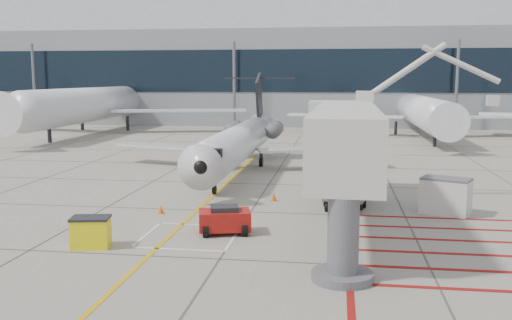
# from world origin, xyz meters

# --- Properties ---
(ground_plane) EXTENTS (260.00, 260.00, 0.00)m
(ground_plane) POSITION_xyz_m (0.00, 0.00, 0.00)
(ground_plane) COLOR gray
(ground_plane) RESTS_ON ground
(regional_jet) EXTENTS (22.08, 27.83, 7.29)m
(regional_jet) POSITION_xyz_m (-2.88, 14.77, 3.64)
(regional_jet) COLOR silver
(regional_jet) RESTS_ON ground_plane
(jet_bridge) EXTENTS (9.31, 19.13, 7.59)m
(jet_bridge) POSITION_xyz_m (4.85, 0.84, 3.80)
(jet_bridge) COLOR silver
(jet_bridge) RESTS_ON ground_plane
(pushback_tug) EXTENTS (2.60, 1.97, 1.35)m
(pushback_tug) POSITION_xyz_m (-0.54, -0.29, 0.68)
(pushback_tug) COLOR #A61510
(pushback_tug) RESTS_ON ground_plane
(spill_bin) EXTENTS (1.69, 1.28, 1.32)m
(spill_bin) POSITION_xyz_m (-5.65, -3.21, 0.66)
(spill_bin) COLOR yellow
(spill_bin) RESTS_ON ground_plane
(baggage_cart) EXTENTS (2.34, 1.72, 1.34)m
(baggage_cart) POSITION_xyz_m (4.90, 5.00, 0.67)
(baggage_cart) COLOR #55565A
(baggage_cart) RESTS_ON ground_plane
(ground_power_unit) EXTENTS (2.77, 2.27, 1.90)m
(ground_power_unit) POSITION_xyz_m (10.11, 5.07, 0.95)
(ground_power_unit) COLOR silver
(ground_power_unit) RESTS_ON ground_plane
(cone_nose) EXTENTS (0.32, 0.32, 0.44)m
(cone_nose) POSITION_xyz_m (-4.60, 3.00, 0.22)
(cone_nose) COLOR #E1550B
(cone_nose) RESTS_ON ground_plane
(cone_side) EXTENTS (0.35, 0.35, 0.48)m
(cone_side) POSITION_xyz_m (0.90, 6.93, 0.24)
(cone_side) COLOR #DE570B
(cone_side) RESTS_ON ground_plane
(terminal_building) EXTENTS (180.00, 28.00, 14.00)m
(terminal_building) POSITION_xyz_m (10.00, 70.00, 7.00)
(terminal_building) COLOR gray
(terminal_building) RESTS_ON ground_plane
(terminal_glass_band) EXTENTS (180.00, 0.10, 6.00)m
(terminal_glass_band) POSITION_xyz_m (10.00, 55.95, 8.00)
(terminal_glass_band) COLOR black
(terminal_glass_band) RESTS_ON ground_plane
(bg_aircraft_b) EXTENTS (38.72, 43.02, 12.91)m
(bg_aircraft_b) POSITION_xyz_m (-26.75, 46.00, 6.45)
(bg_aircraft_b) COLOR silver
(bg_aircraft_b) RESTS_ON ground_plane
(bg_aircraft_c) EXTENTS (32.58, 36.20, 10.86)m
(bg_aircraft_c) POSITION_xyz_m (14.38, 46.00, 5.43)
(bg_aircraft_c) COLOR silver
(bg_aircraft_c) RESTS_ON ground_plane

